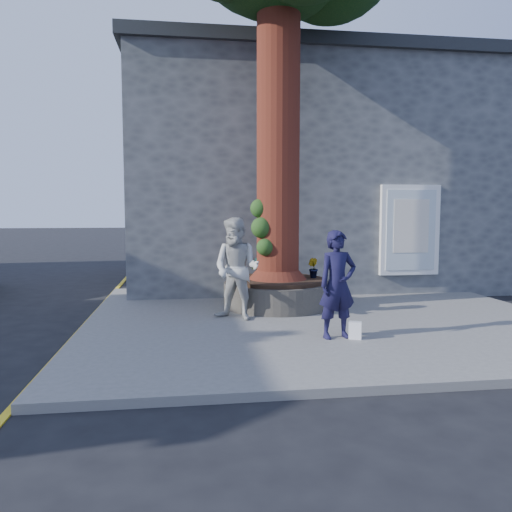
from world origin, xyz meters
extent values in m
plane|color=black|center=(0.00, 0.00, 0.00)|extent=(120.00, 120.00, 0.00)
cube|color=slate|center=(1.50, 1.00, 0.06)|extent=(9.00, 8.00, 0.12)
cube|color=yellow|center=(-3.05, 1.00, 0.00)|extent=(0.10, 30.00, 0.01)
cube|color=#494C4E|center=(2.50, 7.20, 3.00)|extent=(10.00, 8.00, 6.00)
cube|color=black|center=(2.50, 7.20, 6.15)|extent=(10.30, 8.30, 0.30)
cube|color=white|center=(4.30, 3.14, 1.70)|extent=(1.50, 0.12, 2.20)
cube|color=silver|center=(4.30, 3.08, 1.70)|extent=(1.25, 0.04, 1.95)
cube|color=silver|center=(4.30, 3.06, 1.80)|extent=(0.90, 0.02, 1.30)
cylinder|color=black|center=(0.80, 2.00, 0.38)|extent=(2.30, 2.30, 0.52)
cylinder|color=black|center=(0.80, 2.00, 0.68)|extent=(2.04, 2.04, 0.08)
cylinder|color=#4C2413|center=(0.80, 2.00, 4.47)|extent=(0.90, 0.90, 7.50)
cone|color=#4C2413|center=(0.80, 2.00, 1.07)|extent=(1.24, 1.24, 0.70)
sphere|color=#1E3B13|center=(0.42, 1.80, 1.82)|extent=(0.44, 0.44, 0.44)
sphere|color=#1E3B13|center=(0.48, 1.70, 1.42)|extent=(0.36, 0.36, 0.36)
sphere|color=#1E3B13|center=(0.40, 1.92, 2.22)|extent=(0.40, 0.40, 0.40)
imported|color=black|center=(1.26, -0.77, 0.99)|extent=(0.69, 0.51, 1.74)
imported|color=#B8B7B0|center=(-0.20, 0.85, 1.08)|extent=(1.18, 1.12, 1.92)
cube|color=white|center=(1.52, -0.89, 0.26)|extent=(0.23, 0.18, 0.28)
imported|color=gray|center=(0.41, 2.40, 0.92)|extent=(0.23, 0.17, 0.41)
imported|color=gray|center=(1.58, 2.04, 0.93)|extent=(0.30, 0.31, 0.43)
imported|color=gray|center=(-0.05, 1.15, 0.89)|extent=(0.26, 0.26, 0.34)
imported|color=gray|center=(-0.05, 1.15, 0.85)|extent=(0.29, 0.30, 0.26)
camera|label=1|loc=(-1.15, -8.42, 2.16)|focal=35.00mm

